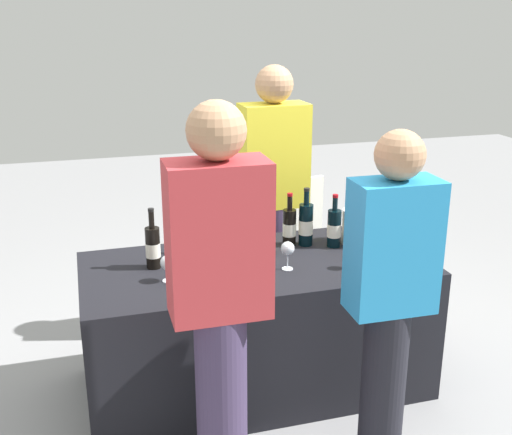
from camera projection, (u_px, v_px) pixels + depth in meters
ground_plane at (256, 383)px, 3.50m from camera, size 12.00×12.00×0.00m
tasting_table at (256, 325)px, 3.39m from camera, size 1.80×0.83×0.73m
wine_bottle_0 at (153, 247)px, 3.18m from camera, size 0.08×0.08×0.32m
wine_bottle_1 at (213, 234)px, 3.37m from camera, size 0.07×0.07×0.31m
wine_bottle_2 at (268, 235)px, 3.37m from camera, size 0.07×0.07×0.29m
wine_bottle_3 at (289, 227)px, 3.49m from camera, size 0.08×0.08×0.30m
wine_bottle_4 at (306, 224)px, 3.49m from camera, size 0.08×0.08×0.33m
wine_bottle_5 at (334, 228)px, 3.47m from camera, size 0.08×0.08×0.30m
wine_glass_0 at (168, 263)px, 3.02m from camera, size 0.07×0.07×0.13m
wine_glass_1 at (288, 249)px, 3.16m from camera, size 0.07×0.07×0.15m
wine_glass_2 at (357, 250)px, 3.17m from camera, size 0.07×0.07×0.14m
ice_bucket at (359, 227)px, 3.52m from camera, size 0.19×0.19×0.20m
server_pouring at (273, 192)px, 3.85m from camera, size 0.41×0.23×1.69m
guest_0 at (220, 294)px, 2.47m from camera, size 0.39×0.23×1.68m
guest_1 at (390, 293)px, 2.67m from camera, size 0.37×0.21×1.54m
menu_board at (293, 240)px, 4.42m from camera, size 0.47×0.13×0.88m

